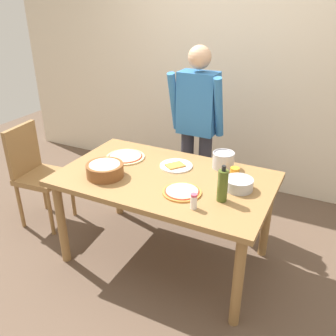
% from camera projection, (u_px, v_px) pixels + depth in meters
% --- Properties ---
extents(ground, '(8.00, 8.00, 0.00)m').
position_uv_depth(ground, '(165.00, 256.00, 3.06)').
color(ground, brown).
extents(wall_back, '(5.60, 0.10, 2.60)m').
position_uv_depth(wall_back, '(234.00, 68.00, 3.78)').
color(wall_back, beige).
rests_on(wall_back, ground).
extents(dining_table, '(1.60, 0.96, 0.76)m').
position_uv_depth(dining_table, '(165.00, 187.00, 2.77)').
color(dining_table, olive).
rests_on(dining_table, ground).
extents(person_cook, '(0.49, 0.25, 1.62)m').
position_uv_depth(person_cook, '(197.00, 123.00, 3.28)').
color(person_cook, '#2D2D38').
rests_on(person_cook, ground).
extents(chair_wooden_left, '(0.44, 0.44, 0.95)m').
position_uv_depth(chair_wooden_left, '(36.00, 170.00, 3.33)').
color(chair_wooden_left, olive).
rests_on(chair_wooden_left, ground).
extents(pizza_raw_on_board, '(0.32, 0.32, 0.02)m').
position_uv_depth(pizza_raw_on_board, '(125.00, 157.00, 3.03)').
color(pizza_raw_on_board, beige).
rests_on(pizza_raw_on_board, dining_table).
extents(pizza_cooked_on_tray, '(0.27, 0.27, 0.02)m').
position_uv_depth(pizza_cooked_on_tray, '(182.00, 192.00, 2.50)').
color(pizza_cooked_on_tray, '#C67A33').
rests_on(pizza_cooked_on_tray, dining_table).
extents(plate_with_slice, '(0.26, 0.26, 0.02)m').
position_uv_depth(plate_with_slice, '(176.00, 166.00, 2.88)').
color(plate_with_slice, white).
rests_on(plate_with_slice, dining_table).
extents(popcorn_bowl, '(0.28, 0.28, 0.11)m').
position_uv_depth(popcorn_bowl, '(105.00, 169.00, 2.71)').
color(popcorn_bowl, brown).
rests_on(popcorn_bowl, dining_table).
extents(mixing_bowl_steel, '(0.20, 0.20, 0.08)m').
position_uv_depth(mixing_bowl_steel, '(239.00, 184.00, 2.54)').
color(mixing_bowl_steel, '#B7B7BC').
rests_on(mixing_bowl_steel, dining_table).
extents(olive_oil_bottle, '(0.07, 0.07, 0.26)m').
position_uv_depth(olive_oil_bottle, '(223.00, 185.00, 2.37)').
color(olive_oil_bottle, '#47561E').
rests_on(olive_oil_bottle, dining_table).
extents(steel_pot, '(0.17, 0.17, 0.13)m').
position_uv_depth(steel_pot, '(223.00, 160.00, 2.84)').
color(steel_pot, '#B7B7BC').
rests_on(steel_pot, dining_table).
extents(cup_orange, '(0.07, 0.07, 0.08)m').
position_uv_depth(cup_orange, '(235.00, 173.00, 2.69)').
color(cup_orange, orange).
rests_on(cup_orange, dining_table).
extents(salt_shaker, '(0.04, 0.04, 0.11)m').
position_uv_depth(salt_shaker, '(194.00, 201.00, 2.31)').
color(salt_shaker, white).
rests_on(salt_shaker, dining_table).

